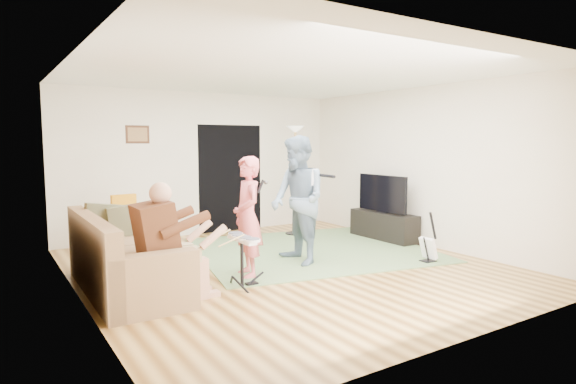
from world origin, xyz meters
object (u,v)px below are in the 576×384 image
at_px(torchiere_lamp, 295,161).
at_px(guitar_spare, 429,248).
at_px(dining_chair, 129,235).
at_px(drum_kit, 242,264).
at_px(television, 382,193).
at_px(tv_cabinet, 384,226).
at_px(sofa, 119,266).
at_px(singer, 248,217).
at_px(guitarist, 298,200).

bearing_deg(torchiere_lamp, guitar_spare, -80.39).
bearing_deg(dining_chair, drum_kit, -81.78).
bearing_deg(television, guitar_spare, -109.76).
bearing_deg(tv_cabinet, dining_chair, 164.80).
relative_size(guitar_spare, television, 0.65).
xyz_separation_m(drum_kit, guitar_spare, (2.88, -0.39, -0.07)).
height_order(guitar_spare, television, television).
distance_m(sofa, dining_chair, 1.79).
relative_size(singer, television, 1.38).
xyz_separation_m(singer, guitar_spare, (2.59, -0.79, -0.58)).
xyz_separation_m(guitarist, television, (2.23, 0.60, -0.08)).
distance_m(sofa, guitar_spare, 4.31).
distance_m(guitarist, guitar_spare, 2.06).
relative_size(drum_kit, guitar_spare, 0.87).
xyz_separation_m(sofa, guitarist, (2.52, -0.06, 0.63)).
bearing_deg(singer, guitarist, 111.92).
xyz_separation_m(singer, television, (3.16, 0.80, 0.06)).
bearing_deg(drum_kit, television, 19.11).
height_order(guitar_spare, tv_cabinet, guitar_spare).
distance_m(drum_kit, guitar_spare, 2.91).
distance_m(guitar_spare, tv_cabinet, 1.70).
xyz_separation_m(guitar_spare, tv_cabinet, (0.62, 1.59, 0.04)).
bearing_deg(drum_kit, singer, 53.74).
height_order(singer, television, singer).
relative_size(torchiere_lamp, dining_chair, 2.15).
bearing_deg(guitarist, torchiere_lamp, 152.46).
xyz_separation_m(sofa, singer, (1.59, -0.25, 0.49)).
relative_size(singer, tv_cabinet, 1.13).
height_order(singer, guitar_spare, singer).
relative_size(torchiere_lamp, tv_cabinet, 1.47).
height_order(drum_kit, singer, singer).
bearing_deg(guitar_spare, drum_kit, 172.28).
bearing_deg(sofa, dining_chair, 71.80).
relative_size(dining_chair, tv_cabinet, 0.69).
xyz_separation_m(sofa, dining_chair, (0.56, 1.70, 0.04)).
bearing_deg(drum_kit, guitar_spare, -7.72).
distance_m(guitarist, torchiere_lamp, 2.26).
bearing_deg(singer, torchiere_lamp, 144.40).
distance_m(guitarist, dining_chair, 2.70).
xyz_separation_m(drum_kit, television, (3.45, 1.20, 0.57)).
bearing_deg(tv_cabinet, television, 180.00).
relative_size(guitarist, guitar_spare, 2.49).
distance_m(torchiere_lamp, dining_chair, 3.32).
bearing_deg(torchiere_lamp, dining_chair, -178.14).
height_order(torchiere_lamp, tv_cabinet, torchiere_lamp).
distance_m(guitarist, television, 2.31).
distance_m(torchiere_lamp, tv_cabinet, 2.04).
bearing_deg(guitarist, dining_chair, -126.96).
relative_size(singer, torchiere_lamp, 0.77).
bearing_deg(guitar_spare, torchiere_lamp, 99.61).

